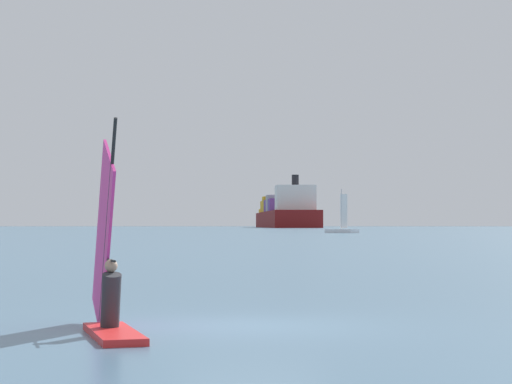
% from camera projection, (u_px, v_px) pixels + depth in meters
% --- Properties ---
extents(ground_plane, '(4000.00, 4000.00, 0.00)m').
position_uv_depth(ground_plane, '(252.00, 326.00, 17.51)').
color(ground_plane, '#476B84').
extents(windsurfer, '(1.06, 4.11, 3.85)m').
position_uv_depth(windsurfer, '(109.00, 285.00, 16.41)').
color(windsurfer, red).
rests_on(windsurfer, ground_plane).
extents(cargo_ship, '(42.12, 167.12, 30.03)m').
position_uv_depth(cargo_ship, '(285.00, 214.00, 600.83)').
color(cargo_ship, maroon).
rests_on(cargo_ship, ground_plane).
extents(distant_headland, '(1280.30, 710.73, 31.06)m').
position_uv_depth(distant_headland, '(439.00, 215.00, 1403.64)').
color(distant_headland, '#4C564C').
rests_on(distant_headland, ground_plane).
extents(small_sailboat, '(6.09, 9.51, 9.80)m').
position_uv_depth(small_sailboat, '(342.00, 229.00, 212.27)').
color(small_sailboat, white).
rests_on(small_sailboat, ground_plane).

